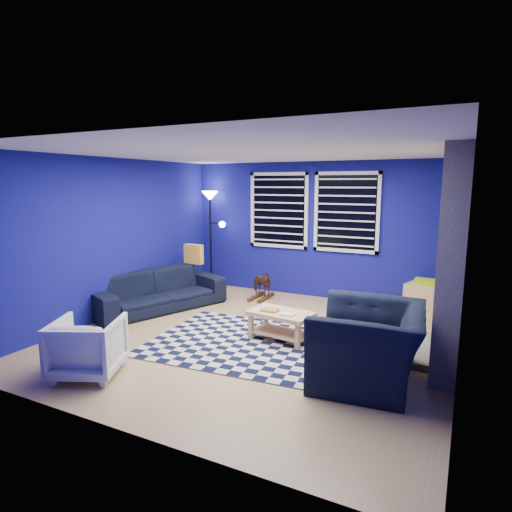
{
  "coord_description": "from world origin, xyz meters",
  "views": [
    {
      "loc": [
        2.5,
        -5.0,
        2.1
      ],
      "look_at": [
        -0.15,
        0.3,
        1.09
      ],
      "focal_mm": 30.0,
      "sensor_mm": 36.0,
      "label": 1
    }
  ],
  "objects": [
    {
      "name": "ceiling",
      "position": [
        0.0,
        0.0,
        2.5
      ],
      "size": [
        5.0,
        5.0,
        0.0
      ],
      "primitive_type": "plane",
      "rotation": [
        3.14,
        0.0,
        0.0
      ],
      "color": "white",
      "rests_on": "wall_back"
    },
    {
      "name": "armchair_big",
      "position": [
        1.64,
        -0.6,
        0.41
      ],
      "size": [
        1.36,
        1.22,
        0.82
      ],
      "primitive_type": "imported",
      "rotation": [
        0.0,
        0.0,
        -1.48
      ],
      "color": "black",
      "rests_on": "floor"
    },
    {
      "name": "rug",
      "position": [
        -0.01,
        -0.2,
        0.01
      ],
      "size": [
        2.64,
        2.18,
        0.02
      ],
      "primitive_type": "cube",
      "rotation": [
        0.0,
        0.0,
        0.08
      ],
      "color": "black",
      "rests_on": "floor"
    },
    {
      "name": "floor",
      "position": [
        0.0,
        0.0,
        0.0
      ],
      "size": [
        5.0,
        5.0,
        0.0
      ],
      "primitive_type": "plane",
      "color": "tan",
      "rests_on": "ground"
    },
    {
      "name": "wall_right",
      "position": [
        2.5,
        0.0,
        1.25
      ],
      "size": [
        0.0,
        5.0,
        5.0
      ],
      "primitive_type": "plane",
      "rotation": [
        1.57,
        0.0,
        -1.57
      ],
      "color": "navy",
      "rests_on": "floor"
    },
    {
      "name": "window_right",
      "position": [
        0.55,
        2.46,
        1.6
      ],
      "size": [
        1.17,
        0.06,
        1.42
      ],
      "color": "black",
      "rests_on": "wall_back"
    },
    {
      "name": "fireplace",
      "position": [
        2.36,
        0.5,
        1.2
      ],
      "size": [
        0.65,
        2.0,
        2.5
      ],
      "color": "gray",
      "rests_on": "floor"
    },
    {
      "name": "window_left",
      "position": [
        -0.75,
        2.46,
        1.6
      ],
      "size": [
        1.17,
        0.06,
        1.42
      ],
      "color": "black",
      "rests_on": "wall_back"
    },
    {
      "name": "sofa",
      "position": [
        -2.1,
        0.51,
        0.33
      ],
      "size": [
        2.42,
        1.64,
        0.66
      ],
      "primitive_type": "imported",
      "rotation": [
        0.0,
        0.0,
        1.2
      ],
      "color": "black",
      "rests_on": "floor"
    },
    {
      "name": "wall_back",
      "position": [
        0.0,
        2.5,
        1.25
      ],
      "size": [
        5.0,
        0.0,
        5.0
      ],
      "primitive_type": "plane",
      "rotation": [
        1.57,
        0.0,
        0.0
      ],
      "color": "navy",
      "rests_on": "floor"
    },
    {
      "name": "wall_left",
      "position": [
        -2.5,
        0.0,
        1.25
      ],
      "size": [
        0.0,
        5.0,
        5.0
      ],
      "primitive_type": "plane",
      "rotation": [
        1.57,
        0.0,
        1.57
      ],
      "color": "navy",
      "rests_on": "floor"
    },
    {
      "name": "throw_pillow",
      "position": [
        -1.95,
        1.36,
        0.83
      ],
      "size": [
        0.38,
        0.14,
        0.35
      ],
      "primitive_type": "cube",
      "rotation": [
        0.0,
        0.0,
        -0.07
      ],
      "color": "gold",
      "rests_on": "sofa"
    },
    {
      "name": "tv",
      "position": [
        2.45,
        2.0,
        1.4
      ],
      "size": [
        0.07,
        1.0,
        0.58
      ],
      "color": "black",
      "rests_on": "wall_right"
    },
    {
      "name": "armchair_bent",
      "position": [
        -1.16,
        -1.83,
        0.32
      ],
      "size": [
        0.93,
        0.94,
        0.65
      ],
      "primitive_type": "imported",
      "rotation": [
        0.0,
        0.0,
        3.57
      ],
      "color": "gray",
      "rests_on": "floor"
    },
    {
      "name": "coffee_table",
      "position": [
        0.33,
        0.09,
        0.29
      ],
      "size": [
        0.9,
        0.59,
        0.43
      ],
      "rotation": [
        0.0,
        0.0,
        -0.12
      ],
      "color": "#DDAC7C",
      "rests_on": "rug"
    },
    {
      "name": "floor_lamp",
      "position": [
        -2.13,
        2.25,
        1.6
      ],
      "size": [
        0.53,
        0.33,
        1.95
      ],
      "color": "black",
      "rests_on": "floor"
    },
    {
      "name": "cabinet",
      "position": [
        1.95,
        2.25,
        0.26
      ],
      "size": [
        0.66,
        0.53,
        0.58
      ],
      "rotation": [
        0.0,
        0.0,
        -0.26
      ],
      "color": "#DDAC7C",
      "rests_on": "floor"
    },
    {
      "name": "rocking_horse",
      "position": [
        -0.84,
        1.88,
        0.3
      ],
      "size": [
        0.45,
        0.6,
        0.46
      ],
      "primitive_type": "imported",
      "rotation": [
        0.0,
        0.0,
        1.14
      ],
      "color": "#402214",
      "rests_on": "floor"
    }
  ]
}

